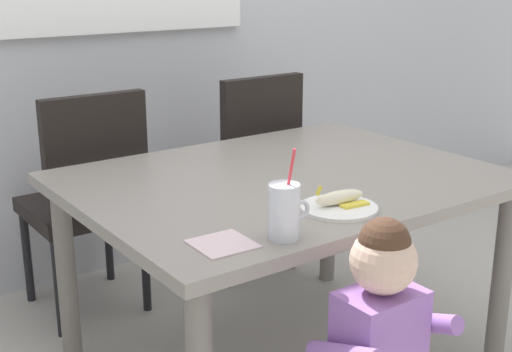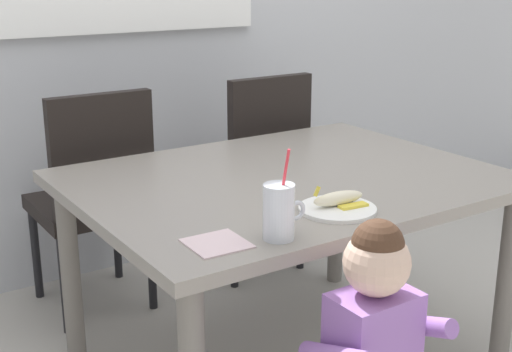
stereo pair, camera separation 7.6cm
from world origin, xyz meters
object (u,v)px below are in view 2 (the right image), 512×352
(dining_table, at_px, (286,200))
(dining_chair_right, at_px, (256,163))
(dining_chair_left, at_px, (95,190))
(milk_cup, at_px, (279,215))
(peeled_banana, at_px, (339,199))
(paper_napkin, at_px, (217,243))
(snack_plate, at_px, (337,209))
(toddler_standing, at_px, (373,335))

(dining_table, bearing_deg, dining_chair_right, 63.45)
(dining_chair_left, relative_size, milk_cup, 3.83)
(dining_chair_right, bearing_deg, dining_table, 63.45)
(peeled_banana, relative_size, paper_napkin, 1.16)
(dining_chair_left, distance_m, snack_plate, 1.22)
(paper_napkin, bearing_deg, dining_chair_left, 84.71)
(dining_chair_left, height_order, toddler_standing, dining_chair_left)
(toddler_standing, bearing_deg, dining_chair_right, 67.32)
(dining_chair_left, bearing_deg, dining_table, 116.95)
(dining_table, relative_size, dining_chair_right, 1.48)
(dining_chair_right, height_order, toddler_standing, dining_chair_right)
(dining_chair_right, height_order, paper_napkin, dining_chair_right)
(toddler_standing, bearing_deg, dining_chair_left, 96.61)
(milk_cup, relative_size, peeled_banana, 1.44)
(dining_chair_left, xyz_separation_m, snack_plate, (0.32, -1.16, 0.20))
(dining_chair_left, bearing_deg, paper_napkin, 84.71)
(dining_chair_left, relative_size, snack_plate, 4.17)
(dining_chair_right, height_order, snack_plate, dining_chair_right)
(dining_chair_left, height_order, dining_chair_right, same)
(milk_cup, relative_size, snack_plate, 1.09)
(milk_cup, height_order, peeled_banana, milk_cup)
(dining_chair_left, bearing_deg, milk_cup, 92.17)
(milk_cup, distance_m, peeled_banana, 0.30)
(peeled_banana, height_order, paper_napkin, peeled_banana)
(toddler_standing, bearing_deg, paper_napkin, 133.10)
(paper_napkin, bearing_deg, dining_chair_right, 52.53)
(dining_table, bearing_deg, peeled_banana, -100.92)
(dining_table, bearing_deg, dining_chair_left, 116.95)
(dining_chair_left, bearing_deg, toddler_standing, 96.61)
(dining_chair_left, distance_m, dining_chair_right, 0.79)
(dining_chair_left, relative_size, dining_chair_right, 1.00)
(dining_chair_right, distance_m, peeled_banana, 1.24)
(dining_chair_right, relative_size, toddler_standing, 1.15)
(dining_chair_right, bearing_deg, milk_cup, 58.92)
(toddler_standing, relative_size, paper_napkin, 5.59)
(dining_chair_left, height_order, peeled_banana, dining_chair_left)
(dining_table, distance_m, toddler_standing, 0.74)
(dining_table, xyz_separation_m, peeled_banana, (-0.07, -0.36, 0.12))
(paper_napkin, bearing_deg, peeled_banana, 4.82)
(dining_table, height_order, snack_plate, snack_plate)
(dining_table, xyz_separation_m, milk_cup, (-0.35, -0.45, 0.15))
(snack_plate, bearing_deg, milk_cup, -163.02)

